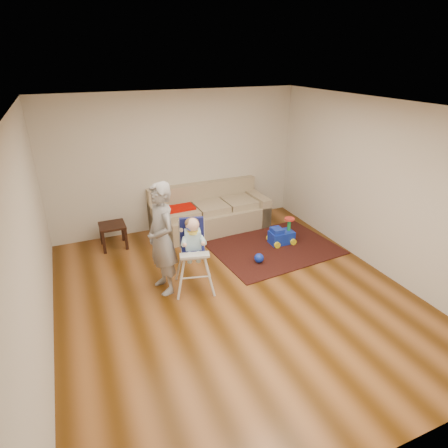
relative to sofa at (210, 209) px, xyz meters
name	(u,v)px	position (x,y,z in m)	size (l,w,h in m)	color
ground	(234,295)	(-0.51, -2.30, -0.45)	(5.50, 5.50, 0.00)	#4D2A09
room_envelope	(221,164)	(-0.51, -1.77, 1.43)	(5.04, 5.52, 2.72)	beige
sofa	(210,209)	(0.00, 0.00, 0.00)	(2.35, 1.03, 0.89)	gray
side_table	(113,236)	(-1.92, -0.02, -0.22)	(0.45, 0.45, 0.45)	black
area_rug	(274,248)	(0.79, -1.24, -0.44)	(2.19, 1.64, 0.02)	black
ride_on_toy	(282,231)	(1.00, -1.13, -0.19)	(0.45, 0.32, 0.49)	#1432C4
toy_ball	(259,258)	(0.27, -1.61, -0.35)	(0.17, 0.17, 0.17)	#1432C4
high_chair	(193,255)	(-0.99, -1.88, 0.12)	(0.66, 0.66, 1.17)	silver
adult	(162,239)	(-1.41, -1.73, 0.40)	(0.62, 0.41, 1.70)	gray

